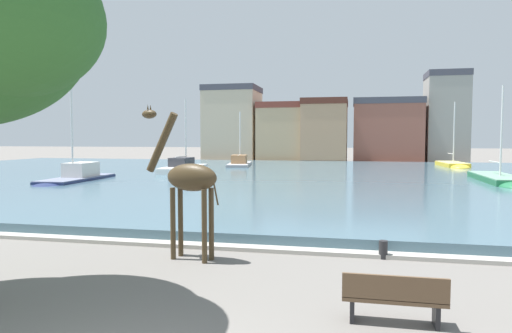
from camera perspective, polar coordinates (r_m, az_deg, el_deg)
harbor_water at (r=35.64m, az=7.07°, el=-1.40°), size 81.98×44.52×0.41m
quay_edge_coping at (r=13.61m, az=-1.36°, el=-10.18°), size 81.98×0.50×0.12m
giraffe_statue at (r=12.42m, az=-8.57°, el=-1.71°), size 2.40×0.89×4.23m
sailboat_grey at (r=47.72m, az=-2.02°, el=0.24°), size 3.21×7.95×6.06m
sailboat_navy at (r=33.03m, az=-21.89°, el=-1.47°), size 2.54×8.02×9.29m
sailboat_yellow at (r=49.67m, az=23.54°, el=0.01°), size 2.37×6.64×6.91m
sailboat_white at (r=39.83m, az=-8.76°, el=-0.36°), size 2.16×7.95×6.64m
sailboat_green at (r=33.63m, az=28.37°, el=-1.74°), size 2.30×8.94×6.71m
mooring_bollard at (r=13.09m, az=15.67°, el=-10.01°), size 0.24×0.24×0.50m
park_bench at (r=8.68m, az=16.93°, el=-15.47°), size 1.80×0.44×0.92m
townhouse_wide_warehouse at (r=64.59m, az=-2.95°, el=5.36°), size 7.41×6.89×10.54m
townhouse_tall_gabled at (r=62.45m, az=3.47°, el=4.27°), size 6.57×6.92×8.03m
townhouse_end_terrace at (r=61.59m, az=8.64°, el=4.41°), size 5.91×7.69×8.40m
townhouse_corner_house at (r=62.32m, az=16.13°, el=4.31°), size 8.81×6.43×8.42m
townhouse_narrow_midrow at (r=63.88m, az=22.73°, el=5.67°), size 5.12×5.25×11.80m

